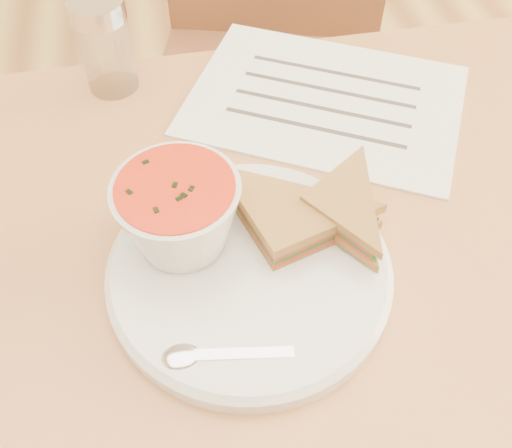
{
  "coord_description": "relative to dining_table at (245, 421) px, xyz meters",
  "views": [
    {
      "loc": [
        -0.04,
        -0.28,
        1.19
      ],
      "look_at": [
        0.02,
        0.02,
        0.8
      ],
      "focal_mm": 40.0,
      "sensor_mm": 36.0,
      "label": 1
    }
  ],
  "objects": [
    {
      "name": "dining_table",
      "position": [
        0.0,
        0.0,
        0.0
      ],
      "size": [
        1.0,
        0.7,
        0.75
      ],
      "primitive_type": null,
      "color": "#A36032",
      "rests_on": "floor"
    },
    {
      "name": "chair_far",
      "position": [
        0.15,
        0.58,
        0.12
      ],
      "size": [
        0.54,
        0.54,
        0.99
      ],
      "primitive_type": null,
      "rotation": [
        0.0,
        0.0,
        2.86
      ],
      "color": "brown",
      "rests_on": "floor"
    },
    {
      "name": "plate",
      "position": [
        0.01,
        -0.0,
        0.38
      ],
      "size": [
        0.26,
        0.26,
        0.02
      ],
      "primitive_type": null,
      "rotation": [
        0.0,
        0.0,
        0.0
      ],
      "color": "silver",
      "rests_on": "dining_table"
    },
    {
      "name": "soup_bowl",
      "position": [
        -0.04,
        0.04,
        0.43
      ],
      "size": [
        0.12,
        0.12,
        0.08
      ],
      "primitive_type": null,
      "rotation": [
        0.0,
        0.0,
        -0.12
      ],
      "color": "silver",
      "rests_on": "plate"
    },
    {
      "name": "sandwich_half_a",
      "position": [
        0.03,
        -0.01,
        0.41
      ],
      "size": [
        0.14,
        0.14,
        0.04
      ],
      "primitive_type": null,
      "rotation": [
        0.0,
        0.0,
        0.28
      ],
      "color": "olive",
      "rests_on": "plate"
    },
    {
      "name": "sandwich_half_b",
      "position": [
        0.06,
        0.04,
        0.42
      ],
      "size": [
        0.13,
        0.13,
        0.03
      ],
      "primitive_type": null,
      "rotation": [
        0.0,
        0.0,
        -0.96
      ],
      "color": "olive",
      "rests_on": "plate"
    },
    {
      "name": "spoon",
      "position": [
        -0.01,
        -0.08,
        0.4
      ],
      "size": [
        0.16,
        0.05,
        0.01
      ],
      "primitive_type": null,
      "rotation": [
        0.0,
        0.0,
        -0.14
      ],
      "color": "silver",
      "rests_on": "plate"
    },
    {
      "name": "paper_menu",
      "position": [
        0.14,
        0.23,
        0.38
      ],
      "size": [
        0.38,
        0.35,
        0.0
      ],
      "primitive_type": null,
      "rotation": [
        0.0,
        0.0,
        -0.5
      ],
      "color": "white",
      "rests_on": "dining_table"
    },
    {
      "name": "condiment_shaker",
      "position": [
        -0.1,
        0.3,
        0.43
      ],
      "size": [
        0.07,
        0.07,
        0.11
      ],
      "primitive_type": null,
      "rotation": [
        0.0,
        0.0,
        -0.16
      ],
      "color": "silver",
      "rests_on": "dining_table"
    }
  ]
}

